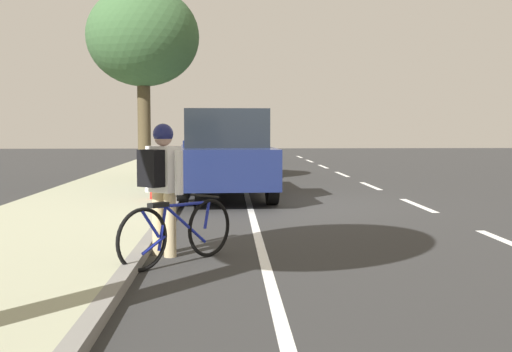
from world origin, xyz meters
The scene contains 12 objects.
ground centered at (0.00, 0.00, 0.00)m, with size 69.08×69.08×0.00m, color #2E2E2E.
sidewalk centered at (3.56, 0.00, 0.06)m, with size 3.08×43.18×0.12m, color #A3A587.
curb_edge centered at (1.94, 0.00, 0.06)m, with size 0.16×43.18×0.12m, color gray.
lane_stripe_centre centered at (-2.92, 0.51, 0.00)m, with size 0.14×44.20×0.01m.
lane_stripe_bike_edge centered at (0.47, 0.00, 0.00)m, with size 0.12×43.18×0.01m, color white.
parked_suv_silver_nearest centered at (0.95, -15.67, 1.03)m, with size 2.20×4.81×1.99m.
parked_sedan_green_second centered at (0.73, -7.79, 0.75)m, with size 1.95×4.46×1.52m.
parked_pickup_dark_blue_mid centered at (0.98, -1.26, 0.90)m, with size 2.21×5.39×1.95m.
bicycle_at_curb centered at (1.47, 5.72, 0.37)m, with size 1.21×1.32×0.76m.
cyclist_with_backpack centered at (1.69, 5.29, 0.97)m, with size 0.55×0.54×1.61m.
street_tree_near_cyclist centered at (3.17, -4.26, 3.97)m, with size 3.01×3.01×5.21m.
fire_hydrant centered at (2.37, 0.20, 0.55)m, with size 0.22×0.22×0.84m.
Camera 1 is at (0.88, 12.79, 1.56)m, focal length 43.70 mm.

